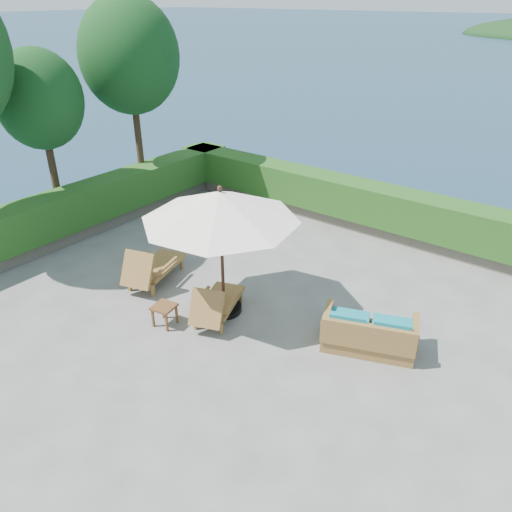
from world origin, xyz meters
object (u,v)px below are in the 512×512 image
Objects in this scene: lounge_left at (152,267)px; wicker_loveseat at (369,335)px; patio_umbrella at (220,207)px; side_table at (164,309)px; lounge_right at (216,303)px.

lounge_left reaches higher than wicker_loveseat.
patio_umbrella is 2.35m from side_table.
patio_umbrella reaches higher than lounge_right.
patio_umbrella is 2.82m from lounge_left.
lounge_right is (0.08, -0.33, -1.97)m from patio_umbrella.
wicker_loveseat is (2.99, 0.67, -2.03)m from patio_umbrella.
lounge_right is at bearing 178.09° from wicker_loveseat.
side_table is (-0.61, -1.10, -1.98)m from patio_umbrella.
lounge_left is 3.81× the size of side_table.
wicker_loveseat is (2.90, 1.00, -0.06)m from lounge_right.
patio_umbrella is at bearing -12.97° from lounge_left.
lounge_left is 1.74m from side_table.
patio_umbrella reaches higher than side_table.
side_table is at bearing -118.98° from patio_umbrella.
lounge_right is at bearing -21.91° from lounge_left.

